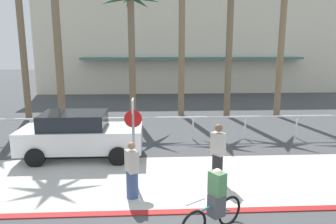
# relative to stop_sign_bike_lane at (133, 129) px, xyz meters

# --- Properties ---
(ground_plane) EXTENTS (80.00, 80.00, 0.00)m
(ground_plane) POSITION_rel_stop_sign_bike_lane_xyz_m (1.19, 5.90, -1.68)
(ground_plane) COLOR #424447
(sidewalk_strip) EXTENTS (44.00, 4.00, 0.02)m
(sidewalk_strip) POSITION_rel_stop_sign_bike_lane_xyz_m (1.19, 0.10, -1.67)
(sidewalk_strip) COLOR beige
(sidewalk_strip) RESTS_ON ground
(curb_paint) EXTENTS (44.00, 0.24, 0.03)m
(curb_paint) POSITION_rel_stop_sign_bike_lane_xyz_m (1.19, -1.90, -1.66)
(curb_paint) COLOR maroon
(curb_paint) RESTS_ON ground
(building_backdrop) EXTENTS (26.41, 11.49, 9.00)m
(building_backdrop) POSITION_rel_stop_sign_bike_lane_xyz_m (3.93, 22.94, 2.84)
(building_backdrop) COLOR beige
(building_backdrop) RESTS_ON ground
(rail_fence) EXTENTS (20.93, 0.08, 1.04)m
(rail_fence) POSITION_rel_stop_sign_bike_lane_xyz_m (1.19, 4.40, -0.84)
(rail_fence) COLOR white
(rail_fence) RESTS_ON ground
(stop_sign_bike_lane) EXTENTS (0.52, 0.56, 2.56)m
(stop_sign_bike_lane) POSITION_rel_stop_sign_bike_lane_xyz_m (0.00, 0.00, 0.00)
(stop_sign_bike_lane) COLOR gray
(stop_sign_bike_lane) RESTS_ON ground
(palm_tree_3) EXTENTS (3.33, 3.10, 6.79)m
(palm_tree_3) POSITION_rel_stop_sign_bike_lane_xyz_m (-0.52, 8.89, 3.45)
(palm_tree_3) COLOR #756047
(palm_tree_3) RESTS_ON ground
(palm_tree_4) EXTENTS (3.04, 3.38, 8.29)m
(palm_tree_4) POSITION_rel_stop_sign_bike_lane_xyz_m (2.29, 9.49, 4.49)
(palm_tree_4) COLOR #846B4C
(palm_tree_4) RESTS_ON ground
(palm_tree_5) EXTENTS (3.22, 2.94, 7.58)m
(palm_tree_5) POSITION_rel_stop_sign_bike_lane_xyz_m (4.93, 9.07, 3.92)
(palm_tree_5) COLOR #756047
(palm_tree_5) RESTS_ON ground
(palm_tree_6) EXTENTS (3.43, 3.00, 7.79)m
(palm_tree_6) POSITION_rel_stop_sign_bike_lane_xyz_m (7.82, 8.87, 3.95)
(palm_tree_6) COLOR #846B4C
(palm_tree_6) RESTS_ON ground
(car_white_1) EXTENTS (4.40, 2.02, 1.69)m
(car_white_1) POSITION_rel_stop_sign_bike_lane_xyz_m (-2.09, 2.34, -0.81)
(car_white_1) COLOR white
(car_white_1) RESTS_ON ground
(cyclist_teal_0) EXTENTS (1.55, 1.06, 1.50)m
(cyclist_teal_0) POSITION_rel_stop_sign_bike_lane_xyz_m (1.93, -2.74, -0.98)
(cyclist_teal_0) COLOR black
(cyclist_teal_0) RESTS_ON ground
(pedestrian_0) EXTENTS (0.46, 0.47, 1.83)m
(pedestrian_0) POSITION_rel_stop_sign_bike_lane_xyz_m (2.51, -0.13, -0.82)
(pedestrian_0) COLOR #232326
(pedestrian_0) RESTS_ON ground
(pedestrian_1) EXTENTS (0.43, 0.47, 1.60)m
(pedestrian_1) POSITION_rel_stop_sign_bike_lane_xyz_m (0.00, -1.04, -0.95)
(pedestrian_1) COLOR #384C7A
(pedestrian_1) RESTS_ON ground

